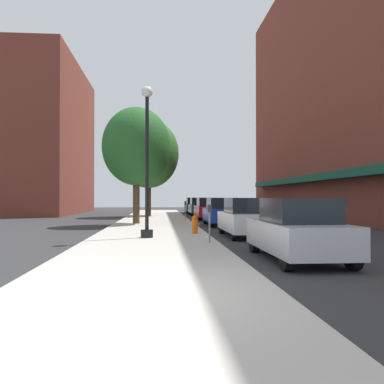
{
  "coord_description": "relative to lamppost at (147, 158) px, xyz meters",
  "views": [
    {
      "loc": [
        0.34,
        -6.66,
        1.68
      ],
      "look_at": [
        2.15,
        16.21,
        1.98
      ],
      "focal_mm": 38.13,
      "sensor_mm": 36.0,
      "label": 1
    }
  ],
  "objects": [
    {
      "name": "fire_hydrant",
      "position": [
        2.01,
        1.63,
        -2.68
      ],
      "size": [
        0.33,
        0.26,
        0.79
      ],
      "color": "#E05614",
      "rests_on": "sidewalk_slab"
    },
    {
      "name": "car_silver",
      "position": [
        4.16,
        -5.28,
        -2.39
      ],
      "size": [
        1.8,
        4.3,
        1.66
      ],
      "rotation": [
        0.0,
        0.0,
        0.01
      ],
      "color": "black",
      "rests_on": "ground"
    },
    {
      "name": "car_green",
      "position": [
        4.16,
        21.76,
        -2.39
      ],
      "size": [
        1.8,
        4.3,
        1.66
      ],
      "rotation": [
        0.0,
        0.0,
        0.02
      ],
      "color": "black",
      "rests_on": "ground"
    },
    {
      "name": "building_right_brick",
      "position": [
        15.15,
        12.76,
        7.65
      ],
      "size": [
        6.8,
        40.0,
        21.75
      ],
      "color": "brown",
      "rests_on": "ground"
    },
    {
      "name": "tree_near",
      "position": [
        -0.91,
        8.64,
        1.52
      ],
      "size": [
        4.08,
        4.08,
        6.97
      ],
      "color": "#4C3823",
      "rests_on": "sidewalk_slab"
    },
    {
      "name": "lamppost",
      "position": [
        0.0,
        0.0,
        0.0
      ],
      "size": [
        0.48,
        0.48,
        5.9
      ],
      "color": "black",
      "rests_on": "sidewalk_slab"
    },
    {
      "name": "tree_mid",
      "position": [
        -0.45,
        19.22,
        2.23
      ],
      "size": [
        5.16,
        5.16,
        8.3
      ],
      "color": "#422D1E",
      "rests_on": "sidewalk_slab"
    },
    {
      "name": "parking_meter_near",
      "position": [
        2.21,
        11.38,
        -2.25
      ],
      "size": [
        0.14,
        0.09,
        1.31
      ],
      "color": "slate",
      "rests_on": "sidewalk_slab"
    },
    {
      "name": "car_white",
      "position": [
        4.16,
        1.25,
        -2.39
      ],
      "size": [
        1.8,
        4.3,
        1.66
      ],
      "rotation": [
        0.0,
        0.0,
        0.02
      ],
      "color": "black",
      "rests_on": "ground"
    },
    {
      "name": "sidewalk_slab",
      "position": [
        0.16,
        9.76,
        -3.14
      ],
      "size": [
        4.8,
        50.0,
        0.12
      ],
      "primitive_type": "cube",
      "color": "#B7B2A8",
      "rests_on": "ground"
    },
    {
      "name": "car_blue",
      "position": [
        4.16,
        8.13,
        -2.39
      ],
      "size": [
        1.8,
        4.3,
        1.66
      ],
      "rotation": [
        0.0,
        0.0,
        0.02
      ],
      "color": "black",
      "rests_on": "ground"
    },
    {
      "name": "building_far_background",
      "position": [
        -10.85,
        27.76,
        4.46
      ],
      "size": [
        6.8,
        18.0,
        15.37
      ],
      "color": "brown",
      "rests_on": "ground"
    },
    {
      "name": "car_black",
      "position": [
        4.16,
        27.71,
        -2.39
      ],
      "size": [
        1.8,
        4.3,
        1.66
      ],
      "rotation": [
        0.0,
        0.0,
        0.03
      ],
      "color": "black",
      "rests_on": "ground"
    },
    {
      "name": "ground_plane",
      "position": [
        4.16,
        8.76,
        -3.2
      ],
      "size": [
        90.0,
        90.0,
        0.0
      ],
      "primitive_type": "plane",
      "color": "#2D2D30"
    },
    {
      "name": "parking_meter_far",
      "position": [
        2.21,
        -1.97,
        -2.25
      ],
      "size": [
        0.14,
        0.09,
        1.31
      ],
      "color": "slate",
      "rests_on": "sidewalk_slab"
    },
    {
      "name": "car_red",
      "position": [
        4.16,
        14.85,
        -2.39
      ],
      "size": [
        1.8,
        4.3,
        1.66
      ],
      "rotation": [
        0.0,
        0.0,
        -0.03
      ],
      "color": "black",
      "rests_on": "ground"
    }
  ]
}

